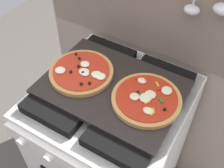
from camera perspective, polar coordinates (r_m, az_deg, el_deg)
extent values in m
cube|color=gray|center=(1.40, 7.11, 4.36)|extent=(1.10, 0.03, 1.55)
ellipsoid|color=silver|center=(1.10, 16.04, 14.41)|extent=(0.06, 0.05, 0.03)
ellipsoid|color=silver|center=(1.06, 21.87, 14.03)|extent=(0.07, 0.06, 0.04)
cube|color=white|center=(1.48, 0.00, -13.29)|extent=(0.60, 0.60, 0.86)
cube|color=black|center=(1.13, 0.00, -2.50)|extent=(0.59, 0.59, 0.01)
cube|color=black|center=(1.16, -5.92, 1.03)|extent=(0.24, 0.51, 0.04)
cube|color=black|center=(1.07, 6.47, -4.50)|extent=(0.24, 0.51, 0.04)
cube|color=white|center=(1.04, -9.19, -15.68)|extent=(0.58, 0.02, 0.07)
cylinder|color=silver|center=(1.12, -18.14, -11.24)|extent=(0.04, 0.02, 0.04)
cylinder|color=silver|center=(1.06, -13.00, -14.62)|extent=(0.04, 0.02, 0.04)
cube|color=black|center=(1.09, 0.00, -0.65)|extent=(0.54, 0.38, 0.02)
cylinder|color=#C18947|center=(1.13, -6.28, 2.44)|extent=(0.26, 0.26, 0.02)
cylinder|color=#B72D19|center=(1.12, -6.33, 2.84)|extent=(0.23, 0.23, 0.00)
ellipsoid|color=#F4EACC|center=(1.13, -10.56, 2.81)|extent=(0.04, 0.04, 0.01)
ellipsoid|color=#F4EACC|center=(1.14, -5.57, 4.10)|extent=(0.04, 0.03, 0.01)
ellipsoid|color=#F4EACC|center=(1.08, -2.27, 1.67)|extent=(0.04, 0.04, 0.01)
ellipsoid|color=#F4EACC|center=(1.11, -5.75, 2.57)|extent=(0.04, 0.04, 0.01)
ellipsoid|color=#F4EACC|center=(1.10, -5.61, 2.24)|extent=(0.04, 0.03, 0.01)
ellipsoid|color=#F4EACC|center=(1.09, -3.14, 1.92)|extent=(0.05, 0.04, 0.01)
sphere|color=black|center=(1.10, -5.96, 2.34)|extent=(0.01, 0.01, 0.01)
sphere|color=black|center=(1.06, -6.33, 0.08)|extent=(0.01, 0.01, 0.01)
sphere|color=black|center=(1.13, -7.04, 3.49)|extent=(0.01, 0.01, 0.01)
sphere|color=black|center=(1.06, -4.64, 0.24)|extent=(0.01, 0.01, 0.01)
sphere|color=black|center=(1.16, -6.71, 5.25)|extent=(0.01, 0.01, 0.01)
sphere|color=black|center=(1.11, -8.46, 2.54)|extent=(0.01, 0.01, 0.01)
sphere|color=black|center=(1.19, -7.39, 6.16)|extent=(0.01, 0.01, 0.01)
cylinder|color=#C18947|center=(1.03, 6.95, -3.26)|extent=(0.26, 0.26, 0.02)
cylinder|color=#AD2614|center=(1.02, 7.01, -2.86)|extent=(0.23, 0.23, 0.00)
ellipsoid|color=beige|center=(0.98, 7.44, -5.44)|extent=(0.04, 0.03, 0.01)
ellipsoid|color=beige|center=(1.03, 7.85, -2.14)|extent=(0.04, 0.04, 0.01)
ellipsoid|color=beige|center=(1.02, 6.83, -2.78)|extent=(0.04, 0.05, 0.01)
ellipsoid|color=beige|center=(1.02, 7.04, -2.76)|extent=(0.04, 0.04, 0.01)
ellipsoid|color=beige|center=(1.07, 6.14, 0.70)|extent=(0.04, 0.03, 0.01)
ellipsoid|color=beige|center=(1.05, 11.15, -1.30)|extent=(0.04, 0.04, 0.01)
ellipsoid|color=beige|center=(1.01, 4.65, -2.57)|extent=(0.04, 0.04, 0.01)
cube|color=gold|center=(0.98, 8.46, -5.49)|extent=(0.02, 0.02, 0.00)
cube|color=red|center=(1.08, 5.37, 1.14)|extent=(0.02, 0.02, 0.00)
cube|color=#19721E|center=(1.02, 6.04, -2.21)|extent=(0.03, 0.02, 0.00)
sphere|color=black|center=(0.99, 10.72, -5.07)|extent=(0.01, 0.01, 0.01)
cube|color=gold|center=(1.07, 9.28, -0.06)|extent=(0.02, 0.02, 0.00)
cube|color=gold|center=(0.98, 7.96, -5.87)|extent=(0.02, 0.02, 0.00)
cube|color=red|center=(1.05, 9.90, -1.02)|extent=(0.02, 0.02, 0.00)
sphere|color=black|center=(1.02, 5.22, -1.82)|extent=(0.01, 0.01, 0.01)
cube|color=gold|center=(1.00, 7.27, -3.72)|extent=(0.02, 0.03, 0.00)
cube|color=#19721E|center=(1.02, 9.95, -3.34)|extent=(0.02, 0.02, 0.00)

